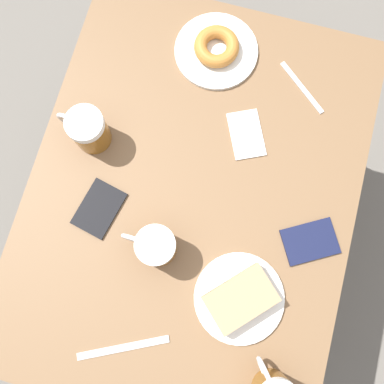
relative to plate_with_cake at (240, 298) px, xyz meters
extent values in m
plane|color=#666059|center=(0.17, -0.21, -0.75)|extent=(8.00, 8.00, 0.00)
cube|color=brown|center=(0.17, -0.21, -0.04)|extent=(0.79, 1.05, 0.03)
cylinder|color=black|center=(-0.19, -0.69, -0.40)|extent=(0.04, 0.04, 0.70)
cylinder|color=black|center=(0.53, -0.69, -0.40)|extent=(0.04, 0.04, 0.70)
cylinder|color=black|center=(0.53, 0.27, -0.40)|extent=(0.04, 0.04, 0.70)
cylinder|color=white|center=(0.00, 0.00, -0.02)|extent=(0.21, 0.21, 0.01)
cube|color=tan|center=(0.00, 0.00, 0.01)|extent=(0.17, 0.18, 0.04)
cylinder|color=white|center=(0.21, -0.59, -0.02)|extent=(0.22, 0.22, 0.01)
torus|color=#B2702D|center=(0.21, -0.59, 0.01)|extent=(0.12, 0.12, 0.03)
torus|color=silver|center=(-0.09, 0.14, 0.04)|extent=(0.05, 0.06, 0.07)
cylinder|color=#8C5619|center=(0.21, -0.06, 0.02)|extent=(0.09, 0.09, 0.09)
cylinder|color=white|center=(0.21, -0.06, 0.08)|extent=(0.09, 0.09, 0.02)
torus|color=silver|center=(0.26, -0.06, 0.04)|extent=(0.07, 0.01, 0.07)
cylinder|color=#8C5619|center=(0.44, -0.28, 0.02)|extent=(0.09, 0.09, 0.09)
cylinder|color=white|center=(0.44, -0.28, 0.08)|extent=(0.09, 0.09, 0.02)
torus|color=silver|center=(0.49, -0.29, 0.04)|extent=(0.07, 0.02, 0.07)
cube|color=white|center=(0.08, -0.39, -0.02)|extent=(0.12, 0.14, 0.00)
cube|color=silver|center=(-0.03, -0.55, -0.02)|extent=(0.14, 0.12, 0.00)
cube|color=silver|center=(0.23, 0.18, -0.02)|extent=(0.20, 0.11, 0.00)
cube|color=#141938|center=(-0.13, -0.17, -0.02)|extent=(0.15, 0.14, 0.01)
cube|color=black|center=(0.38, -0.11, -0.02)|extent=(0.11, 0.14, 0.01)
camera|label=1|loc=(0.12, -0.02, 1.00)|focal=40.00mm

